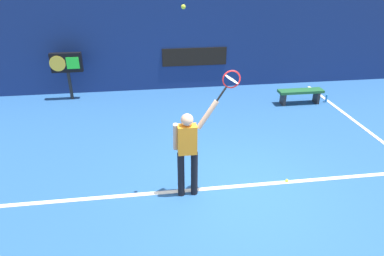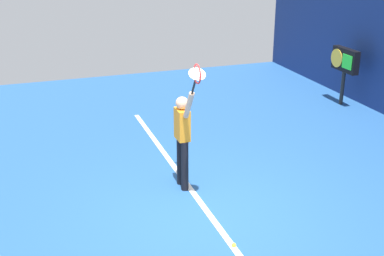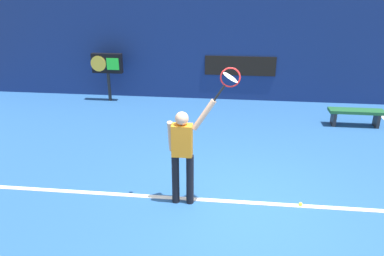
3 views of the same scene
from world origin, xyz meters
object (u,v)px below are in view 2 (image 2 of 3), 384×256
(tennis_racket, at_px, (197,75))
(spare_ball, at_px, (234,245))
(tennis_player, at_px, (183,135))
(scoreboard_clock, at_px, (345,62))

(tennis_racket, distance_m, spare_ball, 2.58)
(tennis_player, distance_m, tennis_racket, 1.43)
(scoreboard_clock, bearing_deg, tennis_racket, -54.98)
(scoreboard_clock, bearing_deg, spare_ball, -46.13)
(tennis_racket, relative_size, scoreboard_clock, 0.40)
(scoreboard_clock, relative_size, spare_ball, 22.15)
(tennis_racket, distance_m, scoreboard_clock, 6.76)
(tennis_player, bearing_deg, tennis_racket, -0.34)
(tennis_racket, bearing_deg, spare_ball, 4.79)
(tennis_player, relative_size, scoreboard_clock, 1.28)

